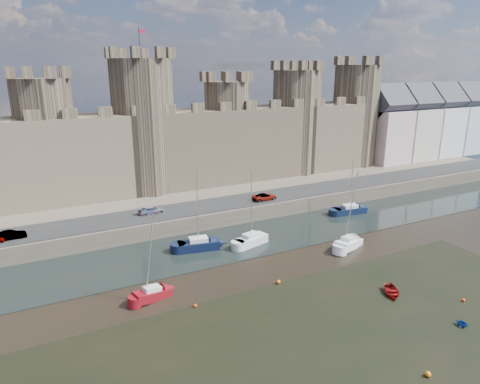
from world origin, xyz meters
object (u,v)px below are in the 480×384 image
(sailboat_1, at_px, (199,244))
(sailboat_2, at_px, (251,239))
(car_1, at_px, (11,235))
(sailboat_5, at_px, (348,243))
(sailboat_3, at_px, (350,209))
(sailboat_4, at_px, (152,293))
(car_2, at_px, (151,210))
(car_3, at_px, (265,197))

(sailboat_1, relative_size, sailboat_2, 1.05)
(car_1, distance_m, sailboat_5, 45.15)
(sailboat_5, bearing_deg, sailboat_3, 25.97)
(car_1, xyz_separation_m, sailboat_5, (41.40, -17.86, -2.34))
(sailboat_1, xyz_separation_m, sailboat_2, (7.23, -1.78, -0.02))
(sailboat_1, bearing_deg, sailboat_5, -14.28)
(sailboat_3, relative_size, sailboat_5, 0.91)
(car_1, height_order, sailboat_4, sailboat_4)
(car_2, height_order, sailboat_1, sailboat_1)
(car_1, height_order, sailboat_2, sailboat_2)
(car_2, relative_size, sailboat_4, 0.41)
(sailboat_1, bearing_deg, car_3, 40.28)
(car_3, bearing_deg, car_1, 88.53)
(sailboat_2, relative_size, sailboat_3, 1.08)
(sailboat_2, distance_m, sailboat_4, 18.33)
(car_1, height_order, car_3, car_1)
(sailboat_5, bearing_deg, sailboat_1, 132.13)
(sailboat_3, relative_size, sailboat_4, 1.02)
(car_2, height_order, car_3, car_3)
(car_1, xyz_separation_m, sailboat_1, (22.64, -9.01, -2.25))
(car_2, bearing_deg, sailboat_5, -134.28)
(car_2, bearing_deg, sailboat_4, 161.14)
(sailboat_2, distance_m, sailboat_5, 13.53)
(sailboat_2, bearing_deg, car_1, 144.79)
(car_3, bearing_deg, sailboat_3, -117.21)
(car_2, xyz_separation_m, sailboat_1, (3.48, -10.65, -2.21))
(sailboat_5, bearing_deg, car_2, 116.13)
(sailboat_3, xyz_separation_m, sailboat_5, (-9.79, -11.10, 0.01))
(car_2, distance_m, sailboat_2, 16.55)
(sailboat_1, distance_m, sailboat_2, 7.44)
(car_2, distance_m, car_3, 19.06)
(sailboat_3, bearing_deg, car_3, 161.51)
(sailboat_2, height_order, sailboat_4, sailboat_2)
(car_1, distance_m, sailboat_3, 51.69)
(sailboat_2, bearing_deg, sailboat_4, -169.48)
(car_1, height_order, car_2, car_1)
(car_3, height_order, sailboat_2, sailboat_2)
(sailboat_3, distance_m, sailboat_5, 14.80)
(car_3, bearing_deg, sailboat_4, 125.75)
(car_3, xyz_separation_m, sailboat_2, (-8.25, -10.47, -2.25))
(sailboat_2, height_order, sailboat_5, sailboat_5)
(car_3, relative_size, sailboat_4, 0.45)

